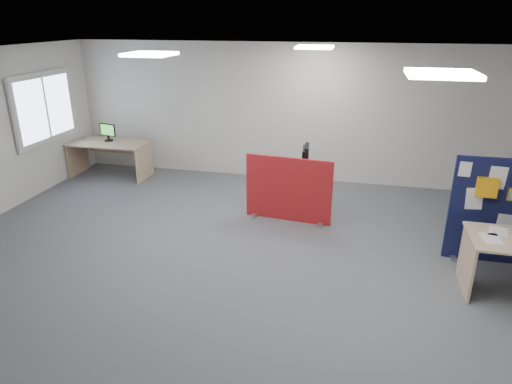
% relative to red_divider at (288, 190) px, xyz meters
% --- Properties ---
extents(floor, '(9.00, 9.00, 0.00)m').
position_rel_red_divider_xyz_m(floor, '(-0.29, -1.42, -0.52)').
color(floor, '#55585D').
rests_on(floor, ground).
extents(ceiling, '(9.00, 7.00, 0.02)m').
position_rel_red_divider_xyz_m(ceiling, '(-0.29, -1.42, 2.18)').
color(ceiling, white).
rests_on(ceiling, wall_back).
extents(wall_back, '(9.00, 0.02, 2.70)m').
position_rel_red_divider_xyz_m(wall_back, '(-0.29, 2.08, 0.83)').
color(wall_back, silver).
rests_on(wall_back, floor).
extents(wall_front, '(9.00, 0.02, 2.70)m').
position_rel_red_divider_xyz_m(wall_front, '(-0.29, -4.92, 0.83)').
color(wall_front, silver).
rests_on(wall_front, floor).
extents(window, '(0.06, 1.70, 1.30)m').
position_rel_red_divider_xyz_m(window, '(-4.72, 0.58, 1.03)').
color(window, white).
rests_on(window, wall_left).
extents(ceiling_lights, '(4.10, 4.10, 0.04)m').
position_rel_red_divider_xyz_m(ceiling_lights, '(0.05, -0.75, 2.15)').
color(ceiling_lights, white).
rests_on(ceiling_lights, ceiling).
extents(red_divider, '(1.42, 0.30, 1.07)m').
position_rel_red_divider_xyz_m(red_divider, '(0.00, 0.00, 0.00)').
color(red_divider, maroon).
rests_on(red_divider, floor).
extents(second_desk, '(1.60, 0.80, 0.73)m').
position_rel_red_divider_xyz_m(second_desk, '(-3.97, 1.41, 0.03)').
color(second_desk, tan).
rests_on(second_desk, floor).
extents(monitor_second, '(0.39, 0.18, 0.36)m').
position_rel_red_divider_xyz_m(monitor_second, '(-4.01, 1.46, 0.41)').
color(monitor_second, black).
rests_on(monitor_second, second_desk).
extents(office_chair, '(0.75, 0.76, 1.15)m').
position_rel_red_divider_xyz_m(office_chair, '(0.07, 0.41, 0.13)').
color(office_chair, black).
rests_on(office_chair, floor).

